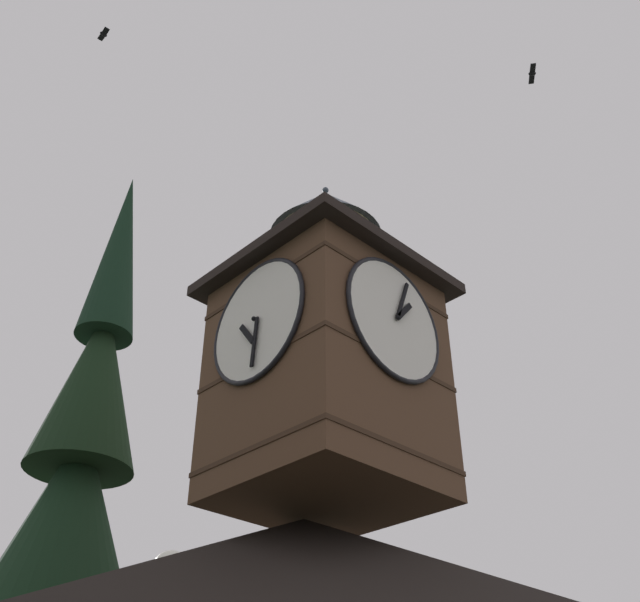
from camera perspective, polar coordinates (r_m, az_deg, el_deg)
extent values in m
cube|color=brown|center=(15.93, 0.50, -6.76)|extent=(3.81, 3.81, 4.88)
cube|color=#3C291C|center=(15.18, 0.53, -13.00)|extent=(3.85, 3.85, 0.10)
cube|color=#3C291C|center=(15.92, 0.50, -6.84)|extent=(3.85, 3.85, 0.10)
cube|color=#3C291C|center=(16.84, 0.47, -1.28)|extent=(3.85, 3.85, 0.10)
cylinder|color=white|center=(15.24, 5.59, -1.41)|extent=(2.67, 0.10, 2.67)
torus|color=black|center=(15.22, 5.66, -1.38)|extent=(2.77, 0.10, 2.77)
cube|color=black|center=(15.46, 6.36, -0.79)|extent=(0.53, 0.04, 0.58)
cube|color=black|center=(15.59, 6.24, 0.04)|extent=(0.47, 0.04, 1.05)
sphere|color=black|center=(15.18, 5.91, -1.25)|extent=(0.10, 0.10, 0.10)
cylinder|color=white|center=(15.25, -4.71, -1.50)|extent=(0.10, 2.67, 2.67)
torus|color=black|center=(15.24, -4.77, -1.46)|extent=(0.10, 2.77, 2.77)
cube|color=black|center=(15.19, -5.53, -2.49)|extent=(0.04, 0.50, 0.60)
cube|color=black|center=(14.88, -4.98, -3.06)|extent=(0.04, 0.17, 1.10)
sphere|color=black|center=(15.19, -5.02, -1.34)|extent=(0.10, 0.10, 0.10)
cube|color=black|center=(17.26, 0.46, 0.84)|extent=(4.51, 4.51, 0.25)
cylinder|color=tan|center=(17.74, 0.44, 3.01)|extent=(2.41, 2.41, 1.38)
cylinder|color=#2D2319|center=(17.47, 0.45, 1.80)|extent=(2.47, 2.47, 0.10)
cylinder|color=#2D2319|center=(17.74, 0.44, 3.01)|extent=(2.47, 2.47, 0.10)
cylinder|color=#2D2319|center=(18.02, 0.44, 4.18)|extent=(2.47, 2.47, 0.10)
cone|color=#424C5B|center=(18.63, 0.43, 6.49)|extent=(2.71, 2.71, 1.45)
sphere|color=#424C5B|center=(19.17, 0.42, 8.37)|extent=(0.16, 0.16, 0.16)
cone|color=black|center=(20.62, -18.47, -15.61)|extent=(4.03, 4.03, 5.42)
cone|color=black|center=(22.09, -16.64, -5.86)|extent=(2.86, 2.86, 5.20)
cone|color=black|center=(24.48, -14.92, 3.61)|extent=(1.68, 1.68, 6.20)
sphere|color=silver|center=(49.52, -11.22, -19.34)|extent=(2.40, 2.40, 2.40)
ellipsoid|color=black|center=(22.41, -16.04, 18.80)|extent=(0.21, 0.13, 0.11)
cube|color=black|center=(22.33, -15.90, 19.00)|extent=(0.16, 0.25, 0.06)
cube|color=black|center=(22.48, -16.17, 18.60)|extent=(0.16, 0.25, 0.06)
ellipsoid|color=black|center=(20.61, 15.73, 16.20)|extent=(0.20, 0.22, 0.11)
cube|color=black|center=(20.72, 15.69, 15.87)|extent=(0.33, 0.30, 0.04)
cube|color=black|center=(20.51, 15.77, 16.54)|extent=(0.33, 0.30, 0.04)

